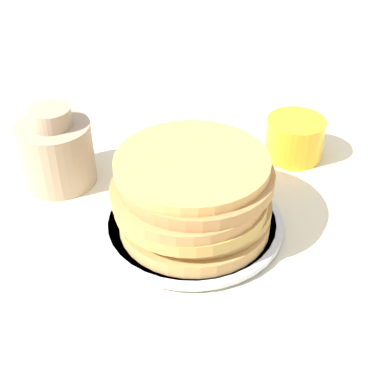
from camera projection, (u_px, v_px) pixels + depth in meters
ground_plane at (176, 228)px, 0.66m from camera, size 4.00×4.00×0.00m
plate at (192, 223)px, 0.65m from camera, size 0.22×0.22×0.01m
pancake_stack at (194, 193)px, 0.62m from camera, size 0.19×0.19×0.09m
juice_glass at (295, 138)px, 0.77m from camera, size 0.08×0.08×0.06m
cream_jug at (56, 151)px, 0.71m from camera, size 0.10×0.10×0.11m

